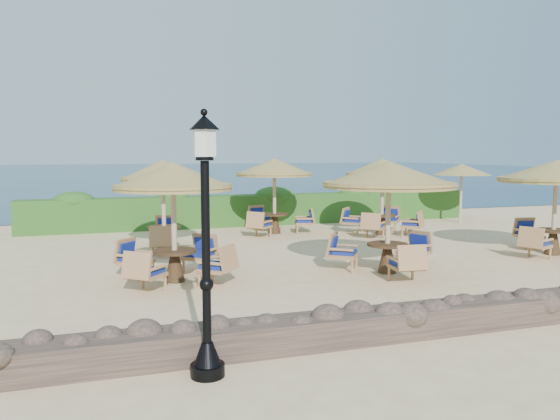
% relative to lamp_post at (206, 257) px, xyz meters
% --- Properties ---
extents(ground, '(120.00, 120.00, 0.00)m').
position_rel_lamp_post_xyz_m(ground, '(4.80, 6.80, -1.55)').
color(ground, beige).
rests_on(ground, ground).
extents(sea, '(160.00, 160.00, 0.00)m').
position_rel_lamp_post_xyz_m(sea, '(4.80, 76.80, -1.55)').
color(sea, '#0A2546').
rests_on(sea, ground).
extents(hedge, '(18.00, 0.90, 1.20)m').
position_rel_lamp_post_xyz_m(hedge, '(4.80, 14.00, -0.95)').
color(hedge, '#214D18').
rests_on(hedge, ground).
extents(stone_wall, '(15.00, 0.65, 0.44)m').
position_rel_lamp_post_xyz_m(stone_wall, '(4.80, 0.60, -1.33)').
color(stone_wall, brown).
rests_on(stone_wall, ground).
extents(lamp_post, '(0.44, 0.44, 3.31)m').
position_rel_lamp_post_xyz_m(lamp_post, '(0.00, 0.00, 0.00)').
color(lamp_post, black).
rests_on(lamp_post, ground).
extents(extra_parasol, '(2.30, 2.30, 2.41)m').
position_rel_lamp_post_xyz_m(extra_parasol, '(12.60, 12.00, 0.62)').
color(extra_parasol, '#C5AD8B').
rests_on(extra_parasol, ground).
extents(cafe_set_0, '(2.61, 2.61, 2.65)m').
position_rel_lamp_post_xyz_m(cafe_set_0, '(0.26, 5.35, 0.22)').
color(cafe_set_0, '#C5AD8B').
rests_on(cafe_set_0, ground).
extents(cafe_set_1, '(3.15, 3.15, 2.65)m').
position_rel_lamp_post_xyz_m(cafe_set_1, '(5.18, 4.68, 0.43)').
color(cafe_set_1, '#C5AD8B').
rests_on(cafe_set_1, ground).
extents(cafe_set_2, '(3.14, 3.14, 2.65)m').
position_rel_lamp_post_xyz_m(cafe_set_2, '(10.77, 5.33, 0.43)').
color(cafe_set_2, '#C5AD8B').
rests_on(cafe_set_2, ground).
extents(cafe_set_3, '(2.39, 2.87, 2.65)m').
position_rel_lamp_post_xyz_m(cafe_set_3, '(0.46, 9.39, 0.37)').
color(cafe_set_3, '#C5AD8B').
rests_on(cafe_set_3, ground).
extents(cafe_set_4, '(2.80, 2.80, 2.65)m').
position_rel_lamp_post_xyz_m(cafe_set_4, '(4.55, 11.61, 0.34)').
color(cafe_set_4, '#C5AD8B').
rests_on(cafe_set_4, ground).
extents(cafe_set_5, '(2.57, 2.57, 2.65)m').
position_rel_lamp_post_xyz_m(cafe_set_5, '(8.02, 10.17, 0.21)').
color(cafe_set_5, '#C5AD8B').
rests_on(cafe_set_5, ground).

